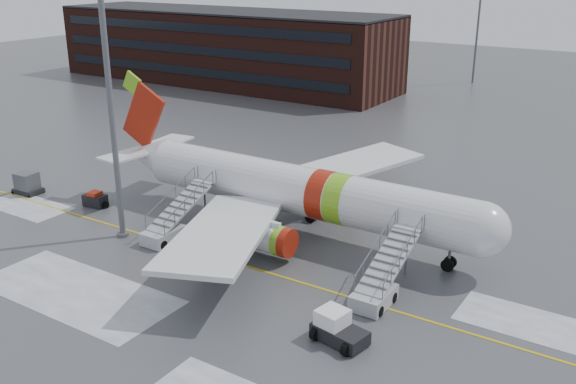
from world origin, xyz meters
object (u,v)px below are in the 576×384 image
Objects in this scene: airstair_fwd at (379,285)px; pushback_tug at (337,328)px; uld_container at (27,184)px; baggage_tractor at (95,200)px; light_mast_near at (108,79)px; airstair_aft at (170,226)px; airliner at (292,189)px.

airstair_fwd is 5.43m from pushback_tug.
uld_container is at bearing 170.54° from pushback_tug.
uld_container is (-35.68, 5.94, 0.13)m from pushback_tug.
baggage_tractor is 0.11× the size of light_mast_near.
airstair_aft is 2.95× the size of baggage_tractor.
baggage_tractor is at bearing 8.20° from uld_container.
pushback_tug reaches higher than baggage_tractor.
airstair_aft is at bearing 180.00° from airstair_fwd.
airstair_fwd is 2.95× the size of baggage_tractor.
airliner is 4.55× the size of airstair_aft.
light_mast_near is at bearing -141.75° from airliner.
airstair_aft is at bearing -136.78° from airliner.
airliner is 12.75m from airstair_fwd.
airliner is 13.77× the size of uld_container.
airstair_fwd is at bearing 4.49° from light_mast_near.
airstair_fwd is at bearing 89.78° from pushback_tug.
airliner is 10.31× the size of pushback_tug.
light_mast_near is at bearing -175.51° from airstair_fwd.
uld_container reaches higher than pushback_tug.
light_mast_near reaches higher than uld_container.
pushback_tug is 0.14× the size of light_mast_near.
airliner is 15.91m from light_mast_near.
airliner is at bearing 15.86° from baggage_tractor.
airstair_fwd is at bearing 0.00° from airstair_aft.
airliner is at bearing 43.22° from airstair_aft.
airstair_fwd is at bearing -3.35° from baggage_tractor.
baggage_tractor is at bearing -164.14° from airliner.
pushback_tug is at bearing -9.46° from uld_container.
airliner is 1.49× the size of light_mast_near.
airstair_aft is 18.06m from uld_container.
airliner is 4.55× the size of airstair_fwd.
airstair_aft is at bearing 162.89° from pushback_tug.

